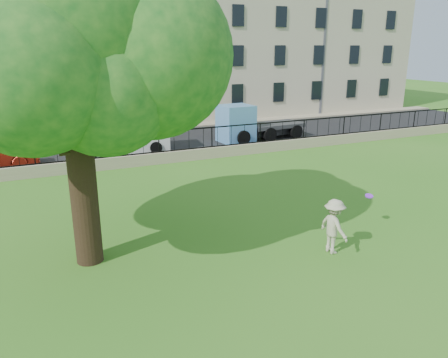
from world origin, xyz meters
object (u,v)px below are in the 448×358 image
frisbee (369,196)px  white_van (122,134)px  blue_truck (260,121)px  man (334,226)px  tree (62,30)px

frisbee → white_van: bearing=109.7°
white_van → blue_truck: size_ratio=0.93×
blue_truck → frisbee: bearing=-108.8°
frisbee → man: bearing=-155.3°
white_van → blue_truck: (9.06, 0.00, 0.08)m
man → blue_truck: size_ratio=0.30×
man → frisbee: man is taller
man → white_van: bearing=7.6°
frisbee → white_van: 15.47m
man → blue_truck: (6.05, 15.57, 0.34)m
frisbee → white_van: size_ratio=0.05×
frisbee → blue_truck: blue_truck is taller
frisbee → blue_truck: (3.83, 14.56, 0.03)m
tree → man: bearing=-20.1°
tree → blue_truck: (12.87, 13.08, -5.14)m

